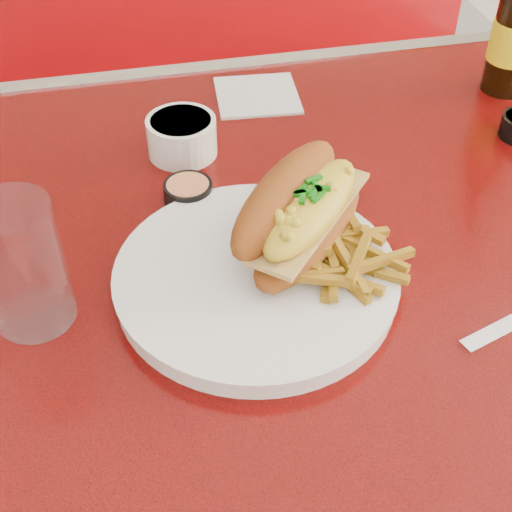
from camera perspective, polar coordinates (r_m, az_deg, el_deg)
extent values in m
cube|color=#B70E0B|center=(0.79, 8.30, 0.95)|extent=(1.20, 0.80, 0.04)
cube|color=white|center=(1.10, 1.38, 14.46)|extent=(1.22, 0.03, 0.04)
cylinder|color=white|center=(1.08, 6.27, -14.42)|extent=(0.09, 0.09, 0.72)
cube|color=#A20A0F|center=(1.70, -1.96, 4.62)|extent=(1.20, 0.50, 0.45)
cylinder|color=white|center=(0.70, 0.00, -1.87)|extent=(0.29, 0.29, 0.02)
cylinder|color=white|center=(0.69, 0.00, -1.24)|extent=(0.30, 0.30, 0.00)
ellipsoid|color=brown|center=(0.71, 4.33, 2.21)|extent=(0.18, 0.19, 0.04)
cube|color=tan|center=(0.70, 4.40, 3.23)|extent=(0.16, 0.17, 0.01)
ellipsoid|color=yellow|center=(0.69, 4.44, 3.93)|extent=(0.16, 0.17, 0.04)
ellipsoid|color=brown|center=(0.70, 2.44, 4.78)|extent=(0.19, 0.20, 0.08)
cube|color=silver|center=(0.70, 5.59, -0.81)|extent=(0.03, 0.11, 0.00)
cube|color=silver|center=(0.75, 5.15, 2.65)|extent=(0.02, 0.03, 0.00)
cylinder|color=white|center=(0.88, -5.95, 9.48)|extent=(0.09, 0.09, 0.05)
cylinder|color=black|center=(0.87, -6.04, 10.62)|extent=(0.08, 0.08, 0.01)
cylinder|color=black|center=(0.80, -5.43, 4.96)|extent=(0.06, 0.06, 0.03)
cylinder|color=#DB7F4F|center=(0.79, -5.49, 5.59)|extent=(0.05, 0.05, 0.01)
cylinder|color=#C0E0F7|center=(0.66, -18.16, -0.72)|extent=(0.08, 0.08, 0.13)
cube|color=silver|center=(1.00, 0.10, 12.73)|extent=(0.12, 0.12, 0.00)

